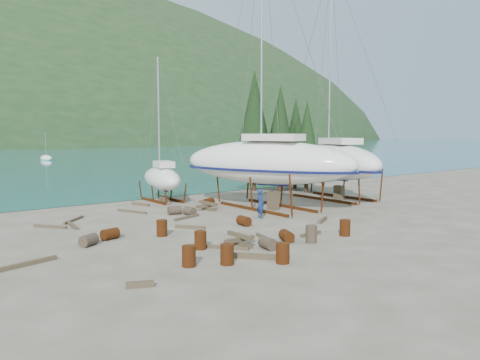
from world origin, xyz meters
TOP-DOWN VIEW (x-y plane):
  - ground at (0.00, 0.00)m, footprint 600.00×600.00m
  - far_house_right at (30.00, 190.00)m, footprint 6.60×5.60m
  - cypress_near_right at (12.50, 12.00)m, footprint 3.60×3.60m
  - cypress_mid_right at (14.00, 10.00)m, footprint 3.06×3.06m
  - cypress_back_left at (11.00, 14.00)m, footprint 4.14×4.14m
  - cypress_far_right at (15.50, 13.00)m, footprint 3.24×3.24m
  - moored_boat_mid at (10.00, 80.00)m, footprint 2.00×5.00m
  - large_sailboat_near at (4.91, 5.16)m, footprint 8.86×14.08m
  - large_sailboat_far at (12.62, 5.49)m, footprint 7.42×12.94m
  - small_sailboat_shore at (0.60, 13.19)m, footprint 3.83×7.56m
  - worker at (2.01, 2.51)m, footprint 0.58×0.77m
  - drum_1 at (-3.07, -3.99)m, footprint 0.71×0.96m
  - drum_2 at (-8.21, 2.60)m, footprint 1.00×0.78m
  - drum_3 at (-4.18, -6.22)m, footprint 0.58×0.58m
  - drum_4 at (2.25, 8.90)m, footprint 1.02×0.84m
  - drum_6 at (-0.42, 1.19)m, footprint 0.66×0.93m
  - drum_7 at (2.16, -4.36)m, footprint 0.58×0.58m
  - drum_8 at (-5.68, 1.66)m, footprint 0.58×0.58m
  - drum_9 at (-1.75, 7.11)m, footprint 0.98×0.76m
  - drum_10 at (-6.16, -4.92)m, footprint 0.58×0.58m
  - drum_11 at (-1.12, 6.20)m, footprint 0.64×0.92m
  - drum_12 at (-1.26, -3.39)m, footprint 0.88×1.04m
  - drum_13 at (-7.59, -4.18)m, footprint 0.58×0.58m
  - drum_14 at (-5.60, -2.01)m, footprint 0.58×0.58m
  - drum_15 at (-9.59, 1.90)m, footprint 1.05×0.95m
  - drum_17 at (-0.44, -4.34)m, footprint 0.58×0.58m
  - timber_1 at (4.23, -0.87)m, footprint 1.63×1.00m
  - timber_2 at (-8.67, 7.21)m, footprint 0.42×2.27m
  - timber_3 at (-4.82, -2.53)m, footprint 1.80×2.36m
  - timber_4 at (-3.44, 2.41)m, footprint 1.25×1.56m
  - timber_5 at (-1.95, -2.85)m, footprint 0.94×2.94m
  - timber_6 at (-1.80, 12.21)m, footprint 0.79×1.66m
  - timber_7 at (0.76, -3.17)m, footprint 1.56×0.27m
  - timber_9 at (-3.73, 9.64)m, footprint 1.11×2.53m
  - timber_10 at (-1.91, 5.29)m, footprint 2.30×0.87m
  - timber_13 at (-10.38, -5.36)m, footprint 1.00×0.61m
  - timber_14 at (-13.04, 0.02)m, footprint 2.91×0.95m
  - timber_15 at (-8.00, 8.92)m, footprint 1.86×1.87m
  - timber_16 at (-4.68, -4.92)m, footprint 1.82×2.13m
  - timber_17 at (-9.81, 7.60)m, footprint 1.44×1.87m
  - timber_pile_fore at (-3.67, -2.58)m, footprint 1.80×1.80m
  - timber_pile_aft at (1.07, 7.36)m, footprint 1.80×1.80m

SIDE VIEW (x-z plane):
  - ground at x=0.00m, z-range 0.00..0.00m
  - timber_15 at x=-8.00m, z-range 0.00..0.15m
  - timber_3 at x=-4.82m, z-range 0.00..0.15m
  - timber_9 at x=-3.73m, z-range 0.00..0.15m
  - timber_5 at x=-1.95m, z-range 0.00..0.16m
  - timber_17 at x=-9.81m, z-range 0.00..0.16m
  - timber_10 at x=-1.91m, z-range 0.00..0.16m
  - timber_4 at x=-3.44m, z-range 0.00..0.17m
  - timber_7 at x=0.76m, z-range 0.00..0.17m
  - timber_14 at x=-13.04m, z-range 0.00..0.18m
  - timber_2 at x=-8.67m, z-range 0.00..0.19m
  - timber_6 at x=-1.80m, z-range 0.00..0.19m
  - timber_1 at x=4.23m, z-range 0.00..0.19m
  - timber_13 at x=-10.38m, z-range 0.00..0.22m
  - timber_16 at x=-4.68m, z-range 0.00..0.23m
  - drum_1 at x=-3.07m, z-range 0.00..0.58m
  - drum_2 at x=-8.21m, z-range 0.00..0.58m
  - drum_4 at x=2.25m, z-range 0.00..0.58m
  - drum_6 at x=-0.42m, z-range 0.00..0.58m
  - drum_9 at x=-1.75m, z-range 0.00..0.58m
  - drum_11 at x=-1.12m, z-range 0.00..0.58m
  - drum_12 at x=-1.26m, z-range 0.00..0.58m
  - drum_15 at x=-9.59m, z-range 0.00..0.58m
  - timber_pile_fore at x=-3.67m, z-range 0.00..0.60m
  - timber_pile_aft at x=1.07m, z-range 0.00..0.60m
  - moored_boat_mid at x=10.00m, z-range -2.64..3.41m
  - drum_3 at x=-4.18m, z-range 0.00..0.88m
  - drum_7 at x=2.16m, z-range 0.00..0.88m
  - drum_8 at x=-5.68m, z-range 0.00..0.88m
  - drum_10 at x=-6.16m, z-range 0.00..0.88m
  - drum_13 at x=-7.59m, z-range 0.00..0.88m
  - drum_14 at x=-5.60m, z-range 0.00..0.88m
  - drum_17 at x=-0.44m, z-range 0.00..0.88m
  - worker at x=2.01m, z-range 0.00..1.90m
  - small_sailboat_shore at x=0.60m, z-range -3.88..7.69m
  - far_house_right at x=30.00m, z-range 0.12..5.72m
  - large_sailboat_far at x=12.62m, z-range -6.62..13.03m
  - large_sailboat_near at x=4.91m, z-range -7.26..14.14m
  - cypress_mid_right at x=14.00m, z-range 0.67..9.17m
  - cypress_far_right at x=15.50m, z-range 0.71..9.71m
  - cypress_near_right at x=12.50m, z-range 0.79..10.79m
  - cypress_back_left at x=11.00m, z-range 0.91..12.41m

